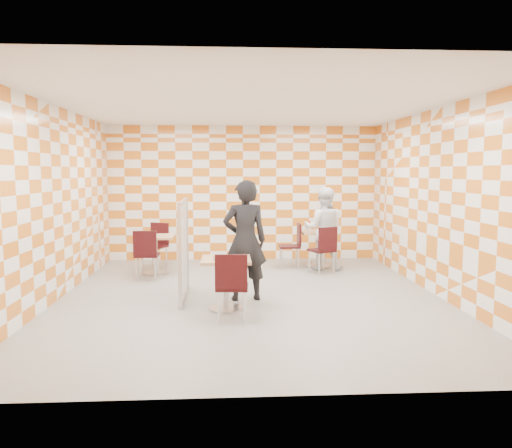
{
  "coord_description": "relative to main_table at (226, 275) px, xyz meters",
  "views": [
    {
      "loc": [
        -0.36,
        -7.72,
        1.98
      ],
      "look_at": [
        0.1,
        0.2,
        1.15
      ],
      "focal_mm": 35.0,
      "sensor_mm": 36.0,
      "label": 1
    }
  ],
  "objects": [
    {
      "name": "room_shell",
      "position": [
        0.38,
        1.22,
        0.99
      ],
      "size": [
        7.0,
        7.0,
        7.0
      ],
      "color": "gray",
      "rests_on": "ground"
    },
    {
      "name": "main_table",
      "position": [
        0.0,
        0.0,
        0.0
      ],
      "size": [
        0.7,
        0.7,
        0.75
      ],
      "color": "tan",
      "rests_on": "ground"
    },
    {
      "name": "second_table",
      "position": [
        1.91,
        3.16,
        0.0
      ],
      "size": [
        0.7,
        0.7,
        0.75
      ],
      "color": "tan",
      "rests_on": "ground"
    },
    {
      "name": "empty_table",
      "position": [
        -1.38,
        2.63,
        0.0
      ],
      "size": [
        0.7,
        0.7,
        0.75
      ],
      "color": "tan",
      "rests_on": "ground"
    },
    {
      "name": "chair_main_front",
      "position": [
        0.07,
        -0.61,
        0.04
      ],
      "size": [
        0.45,
        0.46,
        0.92
      ],
      "color": "black",
      "rests_on": "ground"
    },
    {
      "name": "chair_second_front",
      "position": [
        1.9,
        2.43,
        0.04
      ],
      "size": [
        0.56,
        0.56,
        0.92
      ],
      "color": "black",
      "rests_on": "ground"
    },
    {
      "name": "chair_second_side",
      "position": [
        1.39,
        3.06,
        0.04
      ],
      "size": [
        0.43,
        0.42,
        0.92
      ],
      "color": "black",
      "rests_on": "ground"
    },
    {
      "name": "chair_empty_near",
      "position": [
        -1.46,
        2.05,
        0.04
      ],
      "size": [
        0.43,
        0.44,
        0.92
      ],
      "color": "black",
      "rests_on": "ground"
    },
    {
      "name": "chair_empty_far",
      "position": [
        -1.43,
        3.29,
        0.04
      ],
      "size": [
        0.56,
        0.57,
        0.92
      ],
      "color": "black",
      "rests_on": "ground"
    },
    {
      "name": "partition",
      "position": [
        -0.66,
        0.69,
        0.28
      ],
      "size": [
        0.08,
        1.38,
        1.55
      ],
      "color": "white",
      "rests_on": "ground"
    },
    {
      "name": "man_dark",
      "position": [
        0.29,
        0.55,
        0.42
      ],
      "size": [
        0.73,
        0.52,
        1.86
      ],
      "primitive_type": "imported",
      "rotation": [
        0.0,
        0.0,
        3.27
      ],
      "color": "black",
      "rests_on": "ground"
    },
    {
      "name": "man_white",
      "position": [
        1.97,
        2.9,
        0.33
      ],
      "size": [
        0.94,
        0.8,
        1.67
      ],
      "primitive_type": "imported",
      "rotation": [
        0.0,
        0.0,
        2.91
      ],
      "color": "white",
      "rests_on": "ground"
    },
    {
      "name": "pizza_on_foil",
      "position": [
        -0.0,
        -0.02,
        0.26
      ],
      "size": [
        0.4,
        0.4,
        0.04
      ],
      "color": "silver",
      "rests_on": "main_table"
    },
    {
      "name": "sport_bottle",
      "position": [
        1.75,
        3.26,
        0.33
      ],
      "size": [
        0.06,
        0.06,
        0.2
      ],
      "color": "white",
      "rests_on": "second_table"
    },
    {
      "name": "soda_bottle",
      "position": [
        2.09,
        3.26,
        0.34
      ],
      "size": [
        0.07,
        0.07,
        0.23
      ],
      "color": "black",
      "rests_on": "second_table"
    }
  ]
}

